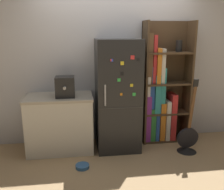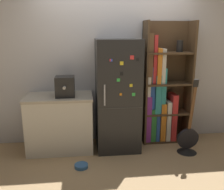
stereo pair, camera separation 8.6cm
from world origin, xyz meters
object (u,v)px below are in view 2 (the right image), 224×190
(bookshelf, at_px, (161,94))
(pet_bowl, at_px, (81,166))
(refrigerator, at_px, (117,95))
(espresso_machine, at_px, (65,86))
(guitar, at_px, (188,142))

(bookshelf, bearing_deg, pet_bowl, -149.41)
(bookshelf, relative_size, pet_bowl, 10.50)
(refrigerator, relative_size, pet_bowl, 9.06)
(espresso_machine, height_order, guitar, espresso_machine)
(guitar, bearing_deg, pet_bowl, -170.67)
(refrigerator, distance_m, bookshelf, 0.77)
(espresso_machine, xyz_separation_m, pet_bowl, (0.21, -0.57, -0.99))
(refrigerator, bearing_deg, bookshelf, 13.28)
(guitar, xyz_separation_m, pet_bowl, (-1.62, -0.27, -0.14))
(bookshelf, xyz_separation_m, espresso_machine, (-1.54, -0.21, 0.20))
(guitar, bearing_deg, bookshelf, 119.75)
(bookshelf, bearing_deg, espresso_machine, -172.19)
(bookshelf, xyz_separation_m, pet_bowl, (-1.32, -0.78, -0.79))
(pet_bowl, bearing_deg, refrigerator, 46.33)
(pet_bowl, bearing_deg, espresso_machine, 110.26)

